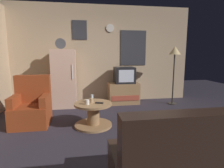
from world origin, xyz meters
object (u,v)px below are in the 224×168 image
object	(u,v)px
tv_stand	(123,93)
standing_lamp	(175,55)
crt_tv	(124,75)
coffee_table	(93,115)
wine_glass	(92,99)
remote_control	(99,103)
armchair	(32,107)
mug_ceramic_white	(87,102)
mug_ceramic_tan	(91,100)
fridge	(64,78)
couch	(198,163)

from	to	relation	value
tv_stand	standing_lamp	size ratio (longest dim) A/B	0.53
crt_tv	coffee_table	bearing A→B (deg)	-121.69
wine_glass	remote_control	bearing A→B (deg)	-39.68
coffee_table	armchair	size ratio (longest dim) A/B	0.75
standing_lamp	armchair	xyz separation A→B (m)	(-3.48, -0.97, -1.02)
mug_ceramic_white	mug_ceramic_tan	bearing A→B (deg)	55.16
coffee_table	remote_control	world-z (taller)	remote_control
standing_lamp	mug_ceramic_tan	xyz separation A→B (m)	(-2.31, -1.24, -0.85)
mug_ceramic_white	coffee_table	bearing A→B (deg)	38.70
crt_tv	standing_lamp	size ratio (longest dim) A/B	0.34
tv_stand	wine_glass	world-z (taller)	wine_glass
wine_glass	coffee_table	bearing A→B (deg)	-74.46
standing_lamp	mug_ceramic_tan	distance (m)	2.75
mug_ceramic_tan	armchair	distance (m)	1.21
fridge	wine_glass	world-z (taller)	fridge
fridge	crt_tv	size ratio (longest dim) A/B	3.28
crt_tv	standing_lamp	distance (m)	1.46
crt_tv	mug_ceramic_white	xyz separation A→B (m)	(-1.07, -1.65, -0.30)
standing_lamp	armchair	distance (m)	3.75
mug_ceramic_tan	couch	bearing A→B (deg)	-63.33
tv_stand	armchair	world-z (taller)	armchair
mug_ceramic_white	mug_ceramic_tan	size ratio (longest dim) A/B	1.00
tv_stand	crt_tv	bearing A→B (deg)	-2.40
mug_ceramic_tan	armchair	bearing A→B (deg)	167.06
mug_ceramic_tan	armchair	xyz separation A→B (m)	(-1.17, 0.27, -0.17)
standing_lamp	mug_ceramic_tan	bearing A→B (deg)	-151.85
coffee_table	tv_stand	bearing A→B (deg)	58.93
tv_stand	coffee_table	bearing A→B (deg)	-121.07
crt_tv	armchair	xyz separation A→B (m)	(-2.16, -1.26, -0.47)
tv_stand	wine_glass	bearing A→B (deg)	-122.39
wine_glass	remote_control	distance (m)	0.18
tv_stand	mug_ceramic_white	world-z (taller)	tv_stand
crt_tv	remote_control	xyz separation A→B (m)	(-0.85, -1.61, -0.33)
mug_ceramic_tan	remote_control	size ratio (longest dim) A/B	0.60
crt_tv	mug_ceramic_white	size ratio (longest dim) A/B	6.00
tv_stand	coffee_table	distance (m)	1.82
crt_tv	standing_lamp	bearing A→B (deg)	-12.43
coffee_table	remote_control	xyz separation A→B (m)	(0.11, -0.05, 0.24)
fridge	armchair	distance (m)	1.38
mug_ceramic_white	armchair	distance (m)	1.16
remote_control	wine_glass	bearing A→B (deg)	159.73
mug_ceramic_tan	couch	size ratio (longest dim) A/B	0.05
mug_ceramic_tan	standing_lamp	bearing A→B (deg)	28.15
crt_tv	coffee_table	size ratio (longest dim) A/B	0.75
couch	mug_ceramic_white	bearing A→B (deg)	120.18
tv_stand	armchair	bearing A→B (deg)	-149.45
mug_ceramic_white	crt_tv	bearing A→B (deg)	56.91
standing_lamp	mug_ceramic_white	bearing A→B (deg)	-150.47
fridge	standing_lamp	size ratio (longest dim) A/B	1.11
mug_ceramic_white	standing_lamp	bearing A→B (deg)	29.53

